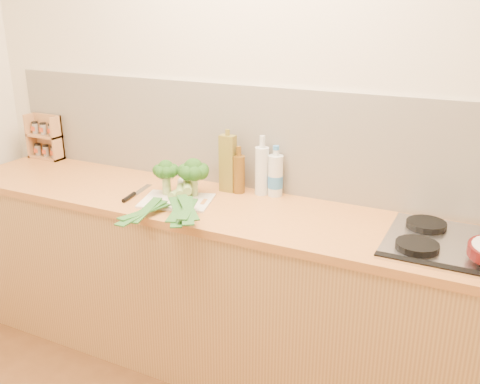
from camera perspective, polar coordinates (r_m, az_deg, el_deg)
The scene contains 15 objects.
room_shell at distance 2.75m, azimuth 2.14°, elevation 5.64°, with size 3.50×3.50×3.50m.
counter at distance 2.77m, azimuth -0.56°, elevation -10.27°, with size 3.20×0.62×0.90m.
gas_hob at distance 2.33m, azimuth 22.43°, elevation -5.20°, with size 0.58×0.50×0.04m.
chopping_board at distance 2.66m, azimuth -6.77°, elevation -0.94°, with size 0.34×0.25×0.01m, color beige.
broccoli_left at distance 2.71m, azimuth -7.92°, elevation 2.24°, with size 0.13×0.13×0.18m.
broccoli_right at distance 2.67m, azimuth -4.99°, elevation 2.25°, with size 0.16×0.16×0.19m.
leek_front at distance 2.63m, azimuth -7.56°, elevation -0.60°, with size 0.10×0.64×0.04m.
leek_mid at distance 2.58m, azimuth -6.46°, elevation -0.52°, with size 0.35×0.56×0.04m.
leek_back at distance 2.59m, azimuth -5.63°, elevation 0.07°, with size 0.41×0.61×0.04m.
chefs_knife at distance 2.76m, azimuth -11.41°, elevation -0.34°, with size 0.08×0.29×0.02m.
spice_rack at distance 3.58m, azimuth -19.97°, elevation 5.30°, with size 0.23×0.09×0.28m.
oil_tin at distance 2.75m, azimuth -1.31°, elevation 3.10°, with size 0.08×0.05×0.33m.
glass_bottle at distance 2.71m, azimuth 2.35°, elevation 2.37°, with size 0.07×0.07×0.31m.
amber_bottle at distance 2.74m, azimuth -0.14°, elevation 2.00°, with size 0.06×0.06×0.25m.
water_bottle at distance 2.71m, azimuth 3.80°, elevation 1.64°, with size 0.08×0.08×0.24m.
Camera 1 is at (1.09, -0.94, 1.83)m, focal length 40.00 mm.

